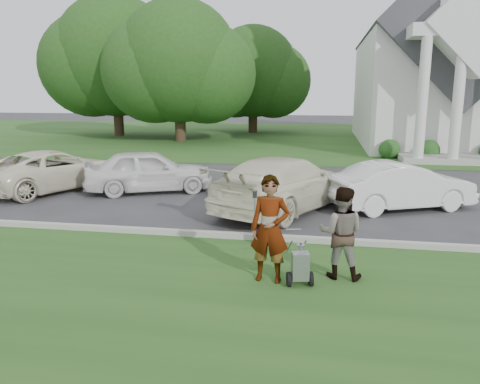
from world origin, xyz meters
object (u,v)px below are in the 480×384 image
(car_d, at_px, (402,186))
(car_a, at_px, (54,170))
(tree_back, at_px, (253,76))
(car_c, at_px, (285,183))
(striping_cart, at_px, (300,267))
(person_left, at_px, (270,230))
(tree_left, at_px, (179,67))
(car_b, at_px, (149,171))
(person_right, at_px, (341,233))
(church, at_px, (436,52))
(tree_far, at_px, (115,62))
(parking_meter_near, at_px, (255,211))

(car_d, bearing_deg, car_a, 61.38)
(tree_back, height_order, car_c, tree_back)
(striping_cart, relative_size, person_left, 0.49)
(tree_left, distance_m, tree_back, 8.95)
(car_b, bearing_deg, striping_cart, -165.33)
(person_right, bearing_deg, church, -99.32)
(car_c, bearing_deg, tree_far, -28.89)
(tree_left, distance_m, striping_cart, 26.29)
(tree_left, bearing_deg, striping_cart, -68.02)
(tree_back, height_order, car_a, tree_back)
(car_b, bearing_deg, person_right, -159.80)
(person_left, bearing_deg, tree_back, 104.35)
(person_right, distance_m, parking_meter_near, 2.49)
(car_b, bearing_deg, tree_left, -9.51)
(tree_far, xyz_separation_m, striping_cart, (15.68, -26.98, -5.32))
(tree_back, bearing_deg, striping_cart, -79.93)
(car_d, bearing_deg, parking_meter_near, 112.14)
(tree_back, relative_size, car_c, 1.73)
(striping_cart, bearing_deg, car_d, 53.43)
(car_b, bearing_deg, car_a, 70.84)
(tree_far, bearing_deg, tree_back, 26.56)
(striping_cart, height_order, car_b, car_b)
(striping_cart, distance_m, car_b, 9.29)
(car_a, xyz_separation_m, car_b, (3.52, 0.24, 0.04))
(tree_back, distance_m, car_d, 27.31)
(striping_cart, bearing_deg, parking_meter_near, 104.65)
(tree_left, xyz_separation_m, tree_back, (4.00, 8.00, -0.38))
(car_d, bearing_deg, tree_back, -6.67)
(person_right, height_order, car_b, person_right)
(parking_meter_near, bearing_deg, church, 69.69)
(person_right, height_order, car_c, person_right)
(car_a, distance_m, car_b, 3.53)
(tree_back, bearing_deg, tree_left, -116.57)
(car_a, xyz_separation_m, car_d, (11.90, -0.81, -0.00))
(tree_left, height_order, tree_back, tree_left)
(striping_cart, relative_size, parking_meter_near, 0.75)
(tree_left, height_order, car_d, tree_left)
(tree_left, xyz_separation_m, person_right, (10.40, -23.44, -4.23))
(car_b, bearing_deg, car_d, -120.14)
(tree_back, relative_size, car_b, 2.17)
(church, bearing_deg, tree_back, 152.15)
(tree_far, distance_m, car_d, 28.12)
(car_d, bearing_deg, car_b, 58.15)
(tree_left, xyz_separation_m, tree_far, (-6.00, 3.00, 0.58))
(person_right, xyz_separation_m, car_b, (-6.40, 6.80, -0.13))
(parking_meter_near, height_order, car_c, car_c)
(church, xyz_separation_m, parking_meter_near, (-8.49, -22.93, -5.11))
(car_a, bearing_deg, person_right, 170.88)
(person_right, bearing_deg, tree_far, -52.45)
(car_c, relative_size, car_d, 1.28)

